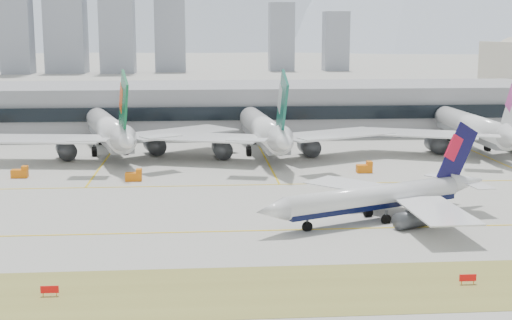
{
  "coord_description": "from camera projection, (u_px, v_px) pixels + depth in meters",
  "views": [
    {
      "loc": [
        -2.84,
        -116.17,
        31.81
      ],
      "look_at": [
        7.93,
        18.0,
        7.5
      ],
      "focal_mm": 50.0,
      "sensor_mm": 36.0,
      "label": 1
    }
  ],
  "objects": [
    {
      "name": "gse_b",
      "position": [
        20.0,
        173.0,
        157.33
      ],
      "size": [
        3.55,
        2.0,
        2.6
      ],
      "color": "orange",
      "rests_on": "ground"
    },
    {
      "name": "hold_sign_left",
      "position": [
        50.0,
        290.0,
        86.61
      ],
      "size": [
        2.2,
        0.15,
        1.35
      ],
      "color": "red",
      "rests_on": "ground"
    },
    {
      "name": "terminal",
      "position": [
        208.0,
        108.0,
        231.14
      ],
      "size": [
        280.0,
        43.1,
        15.0
      ],
      "color": "gray",
      "rests_on": "ground"
    },
    {
      "name": "widebody_cathay",
      "position": [
        265.0,
        132.0,
        183.54
      ],
      "size": [
        67.05,
        65.74,
        23.95
      ],
      "rotation": [
        0.0,
        0.0,
        1.64
      ],
      "color": "white",
      "rests_on": "ground"
    },
    {
      "name": "gse_c",
      "position": [
        365.0,
        168.0,
        162.98
      ],
      "size": [
        3.55,
        2.0,
        2.6
      ],
      "color": "orange",
      "rests_on": "ground"
    },
    {
      "name": "taxiing_airliner",
      "position": [
        381.0,
        197.0,
        121.76
      ],
      "size": [
        45.14,
        38.29,
        16.06
      ],
      "rotation": [
        0.0,
        0.0,
        3.56
      ],
      "color": "white",
      "rests_on": "ground"
    },
    {
      "name": "widebody_eva",
      "position": [
        110.0,
        132.0,
        183.8
      ],
      "size": [
        64.64,
        64.57,
        23.84
      ],
      "rotation": [
        0.0,
        0.0,
        1.83
      ],
      "color": "white",
      "rests_on": "ground"
    },
    {
      "name": "widebody_china_air",
      "position": [
        476.0,
        129.0,
        190.26
      ],
      "size": [
        64.93,
        63.3,
        23.14
      ],
      "rotation": [
        0.0,
        0.0,
        1.56
      ],
      "color": "white",
      "rests_on": "ground"
    },
    {
      "name": "gse_extra",
      "position": [
        134.0,
        176.0,
        153.88
      ],
      "size": [
        3.55,
        2.0,
        2.6
      ],
      "color": "orange",
      "rests_on": "ground"
    },
    {
      "name": "ground",
      "position": [
        218.0,
        223.0,
        119.83
      ],
      "size": [
        3000.0,
        3000.0,
        0.0
      ],
      "primitive_type": "plane",
      "color": "#A9A79E",
      "rests_on": "ground"
    },
    {
      "name": "city_skyline",
      "position": [
        62.0,
        8.0,
        547.35
      ],
      "size": [
        342.0,
        49.8,
        140.0
      ],
      "color": "gray",
      "rests_on": "ground"
    },
    {
      "name": "hold_sign_right",
      "position": [
        468.0,
        278.0,
        90.73
      ],
      "size": [
        2.2,
        0.15,
        1.35
      ],
      "color": "red",
      "rests_on": "ground"
    }
  ]
}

